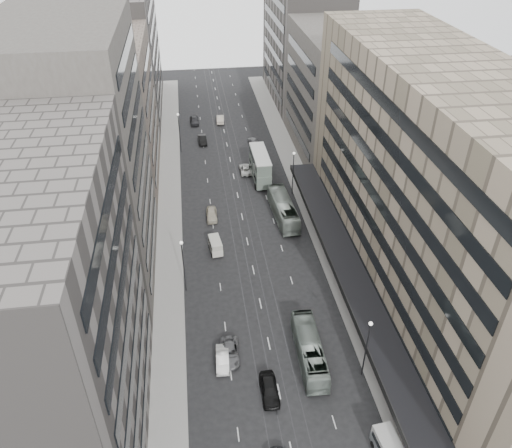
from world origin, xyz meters
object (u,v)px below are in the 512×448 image
panel_van (215,245)px  sedan_0 (269,389)px  bus_far (283,209)px  double_decker (260,166)px  sedan_2 (230,352)px  sedan_1 (223,359)px  bus_near (309,350)px

panel_van → sedan_0: size_ratio=0.79×
bus_far → sedan_0: bearing=74.1°
double_decker → sedan_2: 42.54m
bus_far → panel_van: bearing=30.6°
sedan_0 → sedan_1: size_ratio=1.12×
sedan_1 → sedan_0: bearing=-43.1°
panel_van → sedan_2: 20.32m
double_decker → sedan_1: double_decker is taller
sedan_1 → double_decker: bearing=79.3°
sedan_2 → panel_van: bearing=93.4°
double_decker → sedan_1: size_ratio=2.35×
bus_near → sedan_0: bus_near is taller
panel_van → sedan_0: bearing=-88.5°
bus_far → sedan_0: 34.86m
panel_van → sedan_1: size_ratio=0.88×
sedan_1 → bus_near: bearing=-0.7°
sedan_1 → sedan_2: (0.92, 0.93, -0.03)m
bus_far → double_decker: (-1.91, 13.26, 1.20)m
sedan_1 → sedan_2: size_ratio=0.88×
bus_far → sedan_1: size_ratio=2.91×
panel_van → sedan_0: panel_van is taller
bus_near → double_decker: 43.04m
panel_van → sedan_1: 21.27m
bus_near → sedan_1: size_ratio=2.60×
panel_van → sedan_1: bearing=-99.0°
sedan_0 → sedan_1: bearing=134.2°
sedan_1 → sedan_2: sedan_1 is taller
double_decker → sedan_2: bearing=-103.8°
panel_van → sedan_0: 26.47m
bus_far → double_decker: bearing=-84.7°
panel_van → bus_near: bearing=-74.1°
bus_near → bus_far: (2.45, 29.75, 0.18)m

